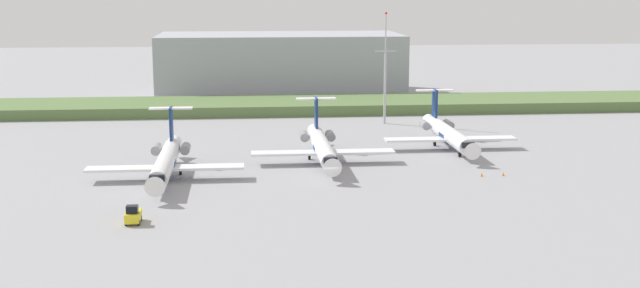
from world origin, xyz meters
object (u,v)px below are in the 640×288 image
regional_jet_nearest (166,161)px  safety_cone_mid_marker (503,174)px  regional_jet_third (448,133)px  antenna_mast (385,78)px  regional_jet_second (322,146)px  safety_cone_front_marker (482,175)px  baggage_tug (133,215)px

regional_jet_nearest → safety_cone_mid_marker: (49.87, -3.47, -2.26)m
regional_jet_third → antenna_mast: 28.22m
antenna_mast → regional_jet_nearest: bearing=-131.8°
regional_jet_second → safety_cone_front_marker: 26.00m
regional_jet_second → safety_cone_front_marker: regional_jet_second is taller
safety_cone_mid_marker → baggage_tug: bearing=-158.8°
regional_jet_third → baggage_tug: bearing=-139.2°
safety_cone_front_marker → safety_cone_mid_marker: (3.31, 0.04, 0.00)m
baggage_tug → safety_cone_mid_marker: baggage_tug is taller
safety_cone_mid_marker → antenna_mast: bearing=101.0°
antenna_mast → safety_cone_front_marker: size_ratio=41.45×
antenna_mast → safety_cone_front_marker: bearing=-82.8°
regional_jet_nearest → antenna_mast: antenna_mast is taller
regional_jet_nearest → regional_jet_third: bearing=21.6°
regional_jet_second → baggage_tug: (-25.74, -32.57, -1.53)m
regional_jet_third → antenna_mast: size_ratio=1.36×
regional_jet_nearest → regional_jet_second: bearing=20.8°
regional_jet_third → safety_cone_front_marker: regional_jet_third is taller
regional_jet_third → safety_cone_mid_marker: (2.85, -22.07, -2.26)m
regional_jet_second → baggage_tug: 41.54m
regional_jet_third → safety_cone_mid_marker: bearing=-82.6°
antenna_mast → safety_cone_mid_marker: (9.47, -48.61, -9.19)m
regional_jet_nearest → safety_cone_mid_marker: 50.04m
antenna_mast → safety_cone_mid_marker: bearing=-79.0°
antenna_mast → baggage_tug: 80.99m
regional_jet_second → regional_jet_third: (23.08, 9.50, 0.00)m
regional_jet_second → safety_cone_mid_marker: bearing=-25.9°
regional_jet_nearest → regional_jet_third: 50.57m
safety_cone_mid_marker → regional_jet_second: bearing=154.1°
regional_jet_second → antenna_mast: bearing=65.5°
antenna_mast → regional_jet_third: bearing=-76.0°
antenna_mast → baggage_tug: size_ratio=7.12×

